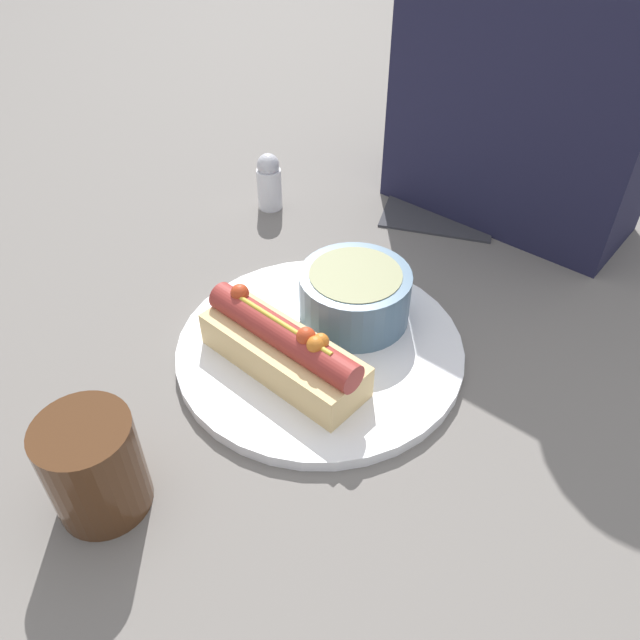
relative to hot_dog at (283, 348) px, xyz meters
name	(u,v)px	position (x,y,z in m)	size (l,w,h in m)	color
ground_plane	(320,353)	(0.00, 0.05, -0.04)	(4.00, 4.00, 0.00)	slate
dinner_plate	(320,349)	(0.00, 0.05, -0.03)	(0.29, 0.29, 0.01)	white
hot_dog	(283,348)	(0.00, 0.00, 0.00)	(0.17, 0.06, 0.07)	#E5C17F
soup_bowl	(356,294)	(0.01, 0.10, 0.00)	(0.11, 0.11, 0.06)	slate
spoon	(330,317)	(-0.01, 0.08, -0.02)	(0.13, 0.14, 0.01)	#B7B7BC
drinking_glass	(94,467)	(-0.02, -0.19, 0.01)	(0.07, 0.07, 0.09)	#4C2D19
napkin	(438,217)	(-0.04, 0.34, -0.04)	(0.16, 0.13, 0.01)	#333338
salt_shaker	(269,182)	(-0.23, 0.22, 0.00)	(0.03, 0.03, 0.08)	silver
seated_diner	(539,44)	(0.02, 0.41, 0.18)	(0.30, 0.14, 0.49)	#1E1E38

